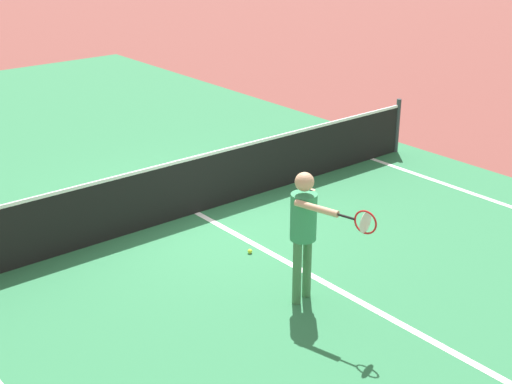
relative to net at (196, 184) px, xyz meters
The scene contains 6 objects.
ground_plane 0.49m from the net, ahead, with size 60.00×60.00×0.00m, color brown.
court_surface_inbounds 0.49m from the net, ahead, with size 10.62×24.40×0.00m, color #2D7247.
line_center_service 3.24m from the net, 90.00° to the right, with size 0.10×6.40×0.01m, color white.
net is the anchor object (origin of this frame).
player_near 3.16m from the net, 99.51° to the right, with size 0.41×1.23×1.69m.
tennis_ball_near_net 1.73m from the net, 97.90° to the right, with size 0.07×0.07×0.07m, color #CCE033.
Camera 1 is at (-5.92, -8.77, 4.63)m, focal length 50.57 mm.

